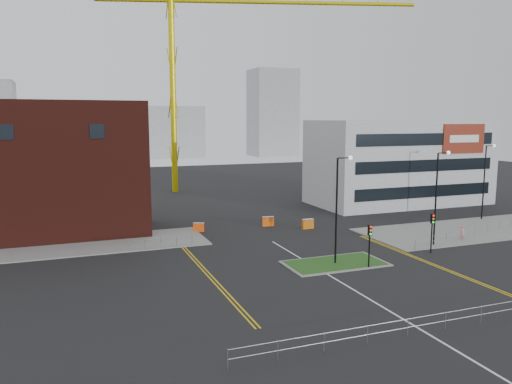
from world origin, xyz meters
The scene contains 28 objects.
ground centered at (0.00, 0.00, 0.00)m, with size 200.00×200.00×0.00m, color black.
pavement_left centered at (-20.00, 22.00, 0.06)m, with size 28.00×8.00×0.12m, color slate.
pavement_right centered at (22.00, 14.00, 0.06)m, with size 24.00×10.00×0.12m, color slate.
island_kerb centered at (2.00, 8.00, 0.04)m, with size 8.60×4.60×0.08m, color slate.
grass_island centered at (2.00, 8.00, 0.06)m, with size 8.00×4.00×0.12m, color #214717.
brick_building centered at (-22.97, 28.00, 6.85)m, with size 24.20×10.07×14.24m.
office_block centered at (26.01, 31.97, 6.00)m, with size 25.00×12.20×12.00m.
tower_crane centered at (3.71, 53.30, 25.02)m, with size 51.08×16.08×36.13m.
streetlamp_island centered at (2.22, 8.00, 5.41)m, with size 1.46×0.36×9.18m.
streetlamp_right_near centered at (14.22, 10.00, 5.41)m, with size 1.46×0.36×9.18m.
streetlamp_right_far centered at (28.22, 18.00, 5.41)m, with size 1.46×0.36×9.18m.
traffic_light_island centered at (4.00, 5.98, 2.57)m, with size 0.28×0.33×3.65m.
traffic_light_right centered at (12.00, 7.98, 2.57)m, with size 0.28×0.33×3.65m.
railing_front centered at (0.00, -6.00, 0.78)m, with size 24.05×0.05×1.10m.
railing_left centered at (-11.00, 18.00, 0.74)m, with size 6.05×0.05×1.10m.
railing_right centered at (20.50, 11.50, 0.78)m, with size 19.05×5.05×1.10m.
centre_line centered at (0.00, 2.00, 0.01)m, with size 0.15×30.00×0.01m, color silver.
yellow_left_a centered at (-9.00, 10.00, 0.01)m, with size 0.12×24.00×0.01m, color gold.
yellow_left_b centered at (-8.70, 10.00, 0.01)m, with size 0.12×24.00×0.01m, color gold.
yellow_right_a centered at (9.50, 6.00, 0.01)m, with size 0.12×20.00×0.01m, color gold.
yellow_right_b centered at (9.80, 6.00, 0.01)m, with size 0.12×20.00×0.01m, color gold.
skyline_b centered at (10.00, 130.00, 8.00)m, with size 24.00×12.00×16.00m, color gray.
skyline_c centered at (45.00, 125.00, 14.00)m, with size 14.00×12.00×28.00m, color gray.
skyline_d centered at (-8.00, 140.00, 6.00)m, with size 30.00×12.00×12.00m, color gray.
pedestrian centered at (17.83, 10.32, 0.83)m, with size 0.60×0.40×1.66m, color #CB838A.
barrier_left centered at (-5.82, 24.00, 0.54)m, with size 1.24×0.77×0.99m.
barrier_mid centered at (2.35, 24.00, 0.59)m, with size 1.36×0.67×1.10m.
barrier_right centered at (6.00, 21.14, 0.60)m, with size 1.31×0.44×1.10m.
Camera 1 is at (-18.83, -27.93, 12.23)m, focal length 35.00 mm.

